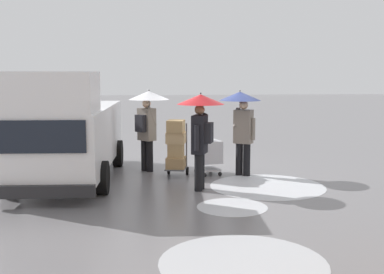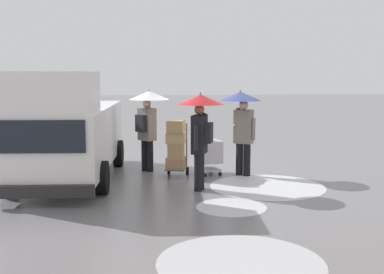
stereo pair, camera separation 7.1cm
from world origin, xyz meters
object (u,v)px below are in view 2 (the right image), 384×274
at_px(shopping_cart_vendor, 208,152).
at_px(pedestrian_black_side, 200,119).
at_px(hand_dolly_boxes, 176,146).
at_px(pedestrian_white_side, 242,113).
at_px(cargo_van_parked_right, 68,132).
at_px(pedestrian_pink_side, 148,112).

xyz_separation_m(shopping_cart_vendor, pedestrian_black_side, (0.37, 1.63, 1.00)).
height_order(hand_dolly_boxes, pedestrian_white_side, pedestrian_white_side).
height_order(shopping_cart_vendor, pedestrian_white_side, pedestrian_white_side).
bearing_deg(cargo_van_parked_right, pedestrian_pink_side, -152.77).
bearing_deg(hand_dolly_boxes, cargo_van_parked_right, 5.04).
relative_size(cargo_van_parked_right, shopping_cart_vendor, 5.20).
xyz_separation_m(shopping_cart_vendor, hand_dolly_boxes, (0.83, 0.25, 0.20)).
distance_m(shopping_cart_vendor, pedestrian_white_side, 1.31).
bearing_deg(hand_dolly_boxes, pedestrian_pink_side, -47.66).
bearing_deg(pedestrian_pink_side, cargo_van_parked_right, 27.23).
bearing_deg(pedestrian_pink_side, pedestrian_white_side, 163.44).
relative_size(hand_dolly_boxes, pedestrian_pink_side, 0.66).
distance_m(cargo_van_parked_right, pedestrian_black_side, 3.28).
height_order(cargo_van_parked_right, pedestrian_pink_side, cargo_van_parked_right).
distance_m(pedestrian_pink_side, pedestrian_white_side, 2.44).
bearing_deg(pedestrian_pink_side, pedestrian_black_side, 118.12).
bearing_deg(cargo_van_parked_right, hand_dolly_boxes, -174.96).
height_order(cargo_van_parked_right, pedestrian_white_side, cargo_van_parked_right).
distance_m(cargo_van_parked_right, shopping_cart_vendor, 3.50).
bearing_deg(pedestrian_black_side, pedestrian_pink_side, -61.88).
relative_size(shopping_cart_vendor, pedestrian_white_side, 0.49).
relative_size(cargo_van_parked_right, pedestrian_pink_side, 2.53).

